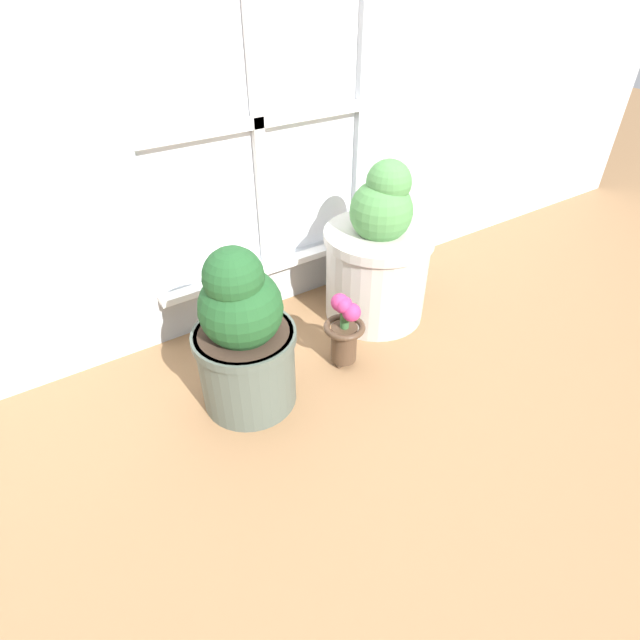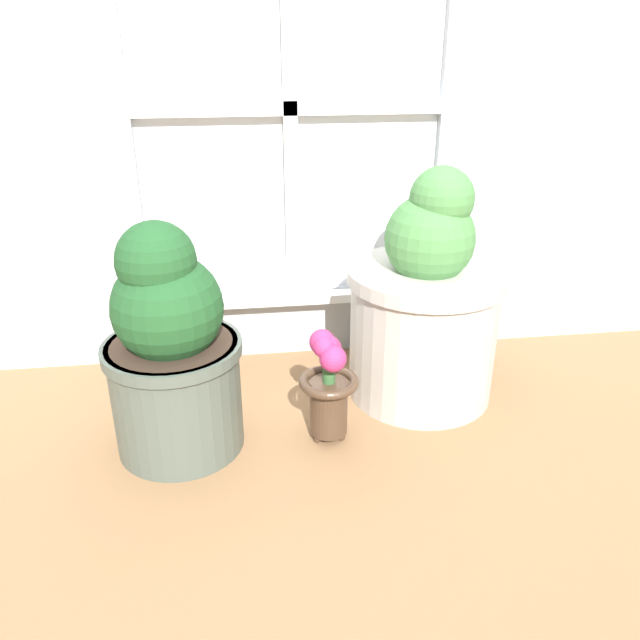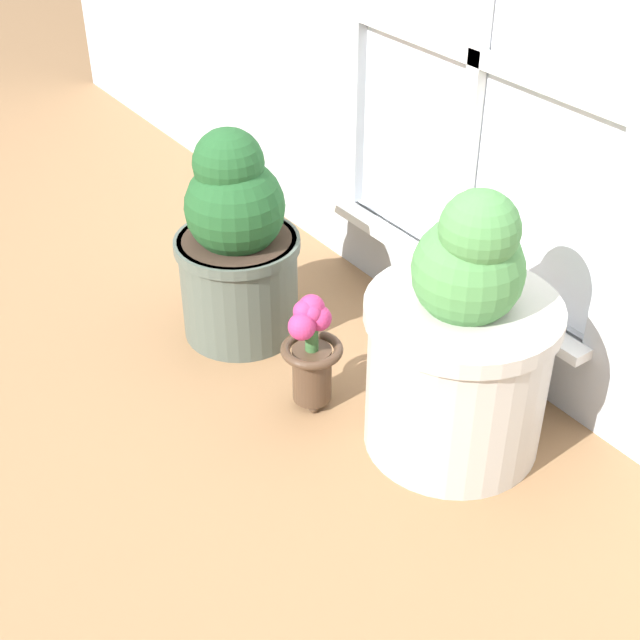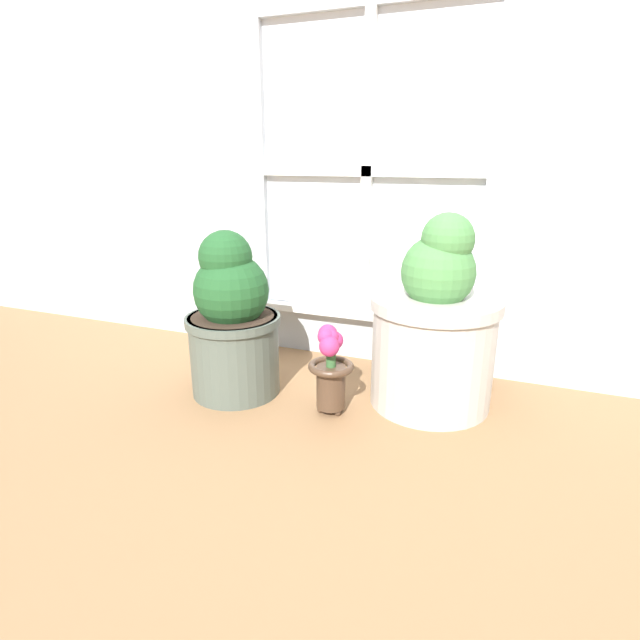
{
  "view_description": "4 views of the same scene",
  "coord_description": "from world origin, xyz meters",
  "views": [
    {
      "loc": [
        -0.73,
        -0.87,
        1.13
      ],
      "look_at": [
        -0.03,
        0.2,
        0.17
      ],
      "focal_mm": 28.0,
      "sensor_mm": 36.0,
      "label": 1
    },
    {
      "loc": [
        -0.15,
        -1.05,
        0.87
      ],
      "look_at": [
        0.02,
        0.18,
        0.29
      ],
      "focal_mm": 35.0,
      "sensor_mm": 36.0,
      "label": 2
    },
    {
      "loc": [
        1.31,
        -0.72,
        1.29
      ],
      "look_at": [
        0.02,
        0.19,
        0.2
      ],
      "focal_mm": 50.0,
      "sensor_mm": 36.0,
      "label": 3
    },
    {
      "loc": [
        0.5,
        -1.12,
        0.74
      ],
      "look_at": [
        -0.02,
        0.22,
        0.27
      ],
      "focal_mm": 28.0,
      "sensor_mm": 36.0,
      "label": 4
    }
  ],
  "objects": [
    {
      "name": "flower_vase",
      "position": [
        0.04,
        0.15,
        0.15
      ],
      "size": [
        0.14,
        0.14,
        0.28
      ],
      "color": "#473323",
      "rests_on": "ground_plane"
    },
    {
      "name": "ground_plane",
      "position": [
        0.0,
        0.0,
        0.0
      ],
      "size": [
        10.0,
        10.0,
        0.0
      ],
      "primitive_type": "plane",
      "color": "olive"
    },
    {
      "name": "potted_plant_right",
      "position": [
        0.3,
        0.33,
        0.24
      ],
      "size": [
        0.39,
        0.39,
        0.59
      ],
      "color": "#B7B2A8",
      "rests_on": "ground_plane"
    },
    {
      "name": "potted_plant_left",
      "position": [
        -0.3,
        0.17,
        0.24
      ],
      "size": [
        0.3,
        0.3,
        0.53
      ],
      "color": "#4C564C",
      "rests_on": "ground_plane"
    }
  ]
}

